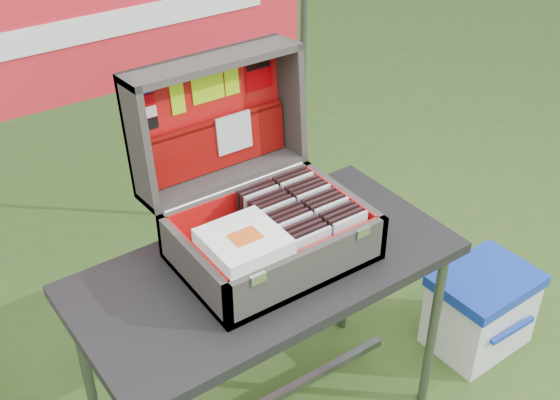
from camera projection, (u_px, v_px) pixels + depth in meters
table at (267, 350)px, 2.48m from camera, size 1.26×0.65×0.78m
table_top at (266, 269)px, 2.27m from camera, size 1.26×0.65×0.04m
table_leg_fr at (433, 331)px, 2.59m from camera, size 0.04×0.04×0.74m
table_leg_bl at (88, 378)px, 2.40m from camera, size 0.04×0.04×0.74m
table_leg_br at (346, 260)px, 2.93m from camera, size 0.04×0.04×0.74m
suitcase at (261, 174)px, 2.17m from camera, size 0.60×0.59×0.58m
suitcase_base_bottom at (272, 254)px, 2.29m from camera, size 0.60×0.43×0.02m
suitcase_base_wall_front at (310, 271)px, 2.11m from camera, size 0.60×0.02×0.16m
suitcase_base_wall_back at (239, 208)px, 2.39m from camera, size 0.60×0.02×0.16m
suitcase_base_wall_left at (193, 270)px, 2.11m from camera, size 0.02×0.43×0.16m
suitcase_base_wall_right at (342, 209)px, 2.38m from camera, size 0.02×0.43×0.16m
suitcase_liner_floor at (272, 251)px, 2.28m from camera, size 0.55×0.38×0.01m
suitcase_latch_left at (258, 279)px, 1.97m from camera, size 0.05×0.01×0.03m
suitcase_latch_right at (363, 232)px, 2.15m from camera, size 0.05×0.01×0.03m
suitcase_hinge at (236, 187)px, 2.35m from camera, size 0.54×0.02×0.02m
suitcase_lid_back at (208, 115)px, 2.35m from camera, size 0.60×0.06×0.43m
suitcase_lid_rim_far at (212, 61)px, 2.20m from camera, size 0.60×0.16×0.04m
suitcase_lid_rim_near at (224, 175)px, 2.40m from camera, size 0.60×0.16×0.04m
suitcase_lid_rim_left at (138, 145)px, 2.17m from camera, size 0.02×0.20×0.44m
suitcase_lid_rim_right at (290, 99)px, 2.44m from camera, size 0.02×0.20×0.44m
suitcase_lid_liner at (210, 116)px, 2.34m from camera, size 0.55×0.04×0.38m
suitcase_liner_wall_front at (307, 265)px, 2.11m from camera, size 0.55×0.01×0.14m
suitcase_liner_wall_back at (241, 207)px, 2.37m from camera, size 0.55×0.01×0.14m
suitcase_liner_wall_left at (197, 265)px, 2.11m from camera, size 0.01×0.38×0.14m
suitcase_liner_wall_right at (339, 207)px, 2.37m from camera, size 0.01×0.38×0.14m
suitcase_lid_pocket at (216, 145)px, 2.38m from camera, size 0.53×0.05×0.17m
suitcase_pocket_edge at (214, 122)px, 2.33m from camera, size 0.52×0.02×0.02m
suitcase_pocket_cd at (234, 133)px, 2.38m from camera, size 0.13×0.02×0.13m
lid_sticker_cc_a at (144, 88)px, 2.16m from camera, size 0.06×0.01×0.04m
lid_sticker_cc_b at (146, 101)px, 2.18m from camera, size 0.06×0.01×0.04m
lid_sticker_cc_c at (148, 112)px, 2.20m from camera, size 0.06×0.01×0.04m
lid_sticker_cc_d at (150, 124)px, 2.22m from camera, size 0.06×0.01×0.04m
lid_card_neon_tall at (177, 97)px, 2.23m from camera, size 0.05×0.01×0.12m
lid_card_neon_main at (208, 88)px, 2.29m from camera, size 0.12×0.01×0.09m
lid_card_neon_small at (232, 82)px, 2.33m from camera, size 0.05×0.01×0.09m
lid_sticker_band at (259, 74)px, 2.38m from camera, size 0.11×0.01×0.11m
lid_sticker_band_bar at (258, 66)px, 2.37m from camera, size 0.10×0.01×0.02m
cd_left_0 at (313, 254)px, 2.14m from camera, size 0.13×0.01×0.15m
cd_left_1 at (308, 250)px, 2.15m from camera, size 0.13×0.01×0.15m
cd_left_2 at (304, 246)px, 2.17m from camera, size 0.13×0.01×0.15m
cd_left_3 at (299, 242)px, 2.19m from camera, size 0.13×0.01×0.15m
cd_left_4 at (295, 238)px, 2.20m from camera, size 0.13×0.01×0.15m
cd_left_5 at (290, 235)px, 2.22m from camera, size 0.13×0.01×0.15m
cd_left_6 at (286, 231)px, 2.23m from camera, size 0.13×0.01×0.15m
cd_left_7 at (282, 227)px, 2.25m from camera, size 0.13×0.01×0.15m
cd_left_8 at (278, 224)px, 2.27m from camera, size 0.13×0.01×0.15m
cd_left_9 at (274, 220)px, 2.28m from camera, size 0.13×0.01×0.15m
cd_left_10 at (270, 217)px, 2.30m from camera, size 0.13×0.01×0.15m
cd_left_11 at (266, 214)px, 2.31m from camera, size 0.13×0.01×0.15m
cd_left_12 at (262, 210)px, 2.33m from camera, size 0.13×0.01×0.15m
cd_left_13 at (258, 207)px, 2.35m from camera, size 0.13×0.01×0.15m
cd_left_14 at (254, 204)px, 2.36m from camera, size 0.13×0.01×0.15m
cd_right_0 at (349, 237)px, 2.21m from camera, size 0.13×0.01×0.15m
cd_right_1 at (345, 234)px, 2.22m from camera, size 0.13×0.01×0.15m
cd_right_2 at (340, 230)px, 2.24m from camera, size 0.13×0.01×0.15m
cd_right_3 at (335, 227)px, 2.25m from camera, size 0.13×0.01×0.15m
cd_right_4 at (331, 223)px, 2.27m from camera, size 0.13×0.01×0.15m
cd_right_5 at (326, 220)px, 2.29m from camera, size 0.13×0.01×0.15m
cd_right_6 at (322, 216)px, 2.30m from camera, size 0.13×0.01×0.15m
cd_right_7 at (318, 213)px, 2.32m from camera, size 0.13×0.01×0.15m
cd_right_8 at (313, 209)px, 2.33m from camera, size 0.13×0.01×0.15m
cd_right_9 at (309, 206)px, 2.35m from camera, size 0.13×0.01×0.15m
cd_right_10 at (305, 203)px, 2.37m from camera, size 0.13×0.01×0.15m
cd_right_11 at (301, 200)px, 2.38m from camera, size 0.13×0.01×0.15m
cd_right_12 at (297, 197)px, 2.40m from camera, size 0.13×0.01×0.15m
cd_right_13 at (293, 194)px, 2.42m from camera, size 0.13×0.01×0.15m
cd_right_14 at (289, 190)px, 2.43m from camera, size 0.13×0.01×0.15m
songbook_0 at (244, 246)px, 2.07m from camera, size 0.22×0.22×0.00m
songbook_1 at (244, 245)px, 2.07m from camera, size 0.22×0.22×0.00m
songbook_2 at (244, 244)px, 2.07m from camera, size 0.22×0.22×0.00m
songbook_3 at (244, 242)px, 2.06m from camera, size 0.22×0.22×0.00m
songbook_4 at (244, 241)px, 2.06m from camera, size 0.22×0.22×0.00m
songbook_5 at (244, 240)px, 2.06m from camera, size 0.22×0.22×0.00m
songbook_6 at (244, 238)px, 2.06m from camera, size 0.22×0.22×0.00m
songbook_7 at (243, 237)px, 2.05m from camera, size 0.22×0.22×0.00m
songbook_8 at (243, 236)px, 2.05m from camera, size 0.22×0.22×0.00m
songbook_graphic at (245, 236)px, 2.04m from camera, size 0.09×0.07×0.00m
cooler at (480, 309)px, 2.96m from camera, size 0.43×0.33×0.37m
cooler_body at (479, 314)px, 2.97m from camera, size 0.41×0.31×0.32m
cooler_lid at (487, 281)px, 2.87m from camera, size 0.43×0.33×0.05m
cooler_handle at (513, 330)px, 2.84m from camera, size 0.25×0.02×0.02m
cardboard_box at (334, 269)px, 3.20m from camera, size 0.36×0.25×0.34m
banner_post_right at (303, 77)px, 3.33m from camera, size 0.03×0.03×1.70m
banner at (126, 20)px, 2.67m from camera, size 1.60×0.02×0.55m
banner_text at (128, 21)px, 2.66m from camera, size 1.20×0.00×0.10m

